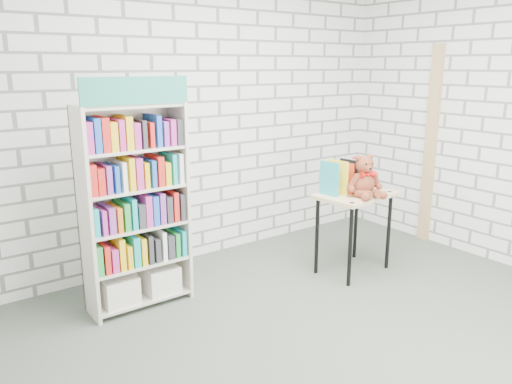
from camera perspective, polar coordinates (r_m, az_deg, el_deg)
ground at (r=3.77m, az=10.14°, el=-15.99°), size 4.50×4.50×0.00m
room_shell at (r=3.26m, az=11.54°, el=12.21°), size 4.52×4.02×2.81m
bookshelf at (r=3.98m, az=-13.67°, el=-1.55°), size 0.81×0.31×1.81m
display_table at (r=4.66m, az=11.21°, el=-1.41°), size 0.75×0.56×0.75m
table_books at (r=4.66m, az=10.24°, el=1.84°), size 0.51×0.27×0.29m
teddy_bear at (r=4.52m, az=12.35°, el=1.39°), size 0.34×0.33×0.37m
door_trim at (r=5.66m, az=19.33°, el=5.01°), size 0.05×0.12×2.10m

